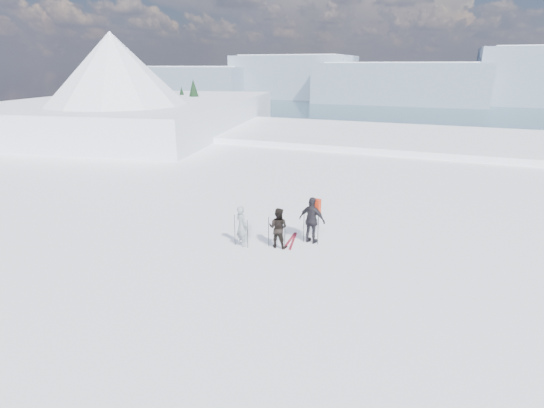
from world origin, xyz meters
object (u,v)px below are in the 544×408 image
(skier_grey, at_px, (242,226))
(skis_loose, at_px, (291,241))
(skier_dark, at_px, (278,228))
(skier_pack, at_px, (312,220))

(skier_grey, distance_m, skis_loose, 2.11)
(skier_grey, xyz_separation_m, skis_loose, (1.64, 1.08, -0.78))
(skier_dark, xyz_separation_m, skier_pack, (1.06, 0.88, 0.14))
(skier_grey, relative_size, skier_dark, 1.01)
(skier_grey, height_order, skier_pack, skier_pack)
(skier_grey, relative_size, skis_loose, 0.93)
(skier_grey, bearing_deg, skier_dark, -131.77)
(skier_pack, xyz_separation_m, skis_loose, (-0.77, -0.17, -0.91))
(skier_grey, height_order, skier_dark, skier_grey)
(skier_dark, distance_m, skier_pack, 1.38)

